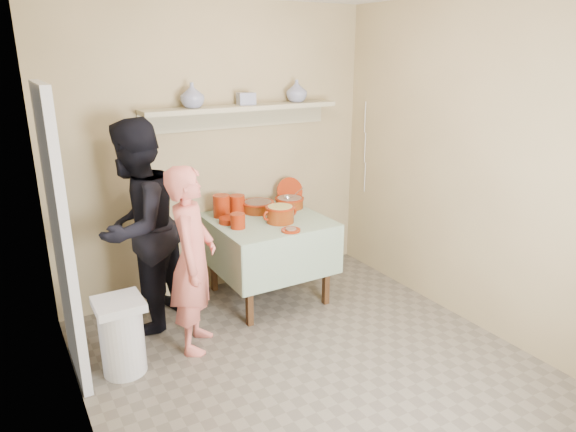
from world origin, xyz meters
TOP-DOWN VIEW (x-y plane):
  - ground at (0.00, 0.00)m, footprint 3.50×3.50m
  - tile_panel at (-1.46, 0.95)m, footprint 0.06×0.70m
  - plate_stack_a at (-0.08, 1.53)m, footprint 0.15×0.15m
  - plate_stack_b at (0.09, 1.56)m, footprint 0.14×0.14m
  - bowl_stack at (-0.08, 1.18)m, footprint 0.13×0.13m
  - empty_bowl at (-0.10, 1.34)m, footprint 0.16×0.16m
  - propped_lid at (0.67, 1.60)m, footprint 0.27×0.12m
  - vase_right at (0.76, 1.63)m, footprint 0.23×0.23m
  - vase_left at (-0.26, 1.63)m, footprint 0.27×0.27m
  - ceramic_box at (0.24, 1.63)m, footprint 0.16×0.12m
  - person_cook at (-0.61, 0.84)m, footprint 0.56×0.62m
  - person_helper at (-0.87, 1.34)m, footprint 1.04×1.04m
  - room_shell at (0.00, 0.00)m, footprint 3.04×3.54m
  - serving_table at (0.25, 1.28)m, footprint 0.97×0.97m
  - cazuela_meat_a at (0.27, 1.50)m, footprint 0.30×0.30m
  - cazuela_meat_b at (0.59, 1.47)m, footprint 0.28×0.28m
  - ladle at (0.55, 1.44)m, footprint 0.08×0.26m
  - cazuela_rice at (0.30, 1.14)m, footprint 0.33×0.25m
  - front_plate at (0.26, 0.89)m, footprint 0.16×0.16m
  - wall_shelf at (0.20, 1.65)m, footprint 1.80×0.25m
  - trash_bin at (-1.18, 0.77)m, footprint 0.32×0.32m
  - electrical_cord at (1.47, 1.48)m, footprint 0.01×0.05m

SIDE VIEW (x-z plane):
  - ground at x=0.00m, z-range 0.00..0.00m
  - trash_bin at x=-1.18m, z-range 0.00..0.56m
  - serving_table at x=0.25m, z-range 0.26..1.02m
  - person_cook at x=-0.61m, z-range 0.00..1.42m
  - front_plate at x=0.26m, z-range 0.76..0.78m
  - empty_bowl at x=-0.10m, z-range 0.76..0.81m
  - cazuela_meat_a at x=0.27m, z-range 0.77..0.87m
  - cazuela_meat_b at x=0.59m, z-range 0.77..0.87m
  - bowl_stack at x=-0.08m, z-range 0.76..0.89m
  - plate_stack_b at x=0.09m, z-range 0.76..0.93m
  - cazuela_rice at x=0.30m, z-range 0.77..0.92m
  - person_helper at x=-0.87m, z-range 0.00..1.71m
  - plate_stack_a at x=-0.08m, z-range 0.76..0.96m
  - ladle at x=0.55m, z-range 0.78..0.97m
  - propped_lid at x=0.67m, z-range 0.75..1.01m
  - tile_panel at x=-1.46m, z-range 0.00..2.00m
  - electrical_cord at x=1.47m, z-range 0.80..1.70m
  - room_shell at x=0.00m, z-range 0.30..2.92m
  - wall_shelf at x=0.20m, z-range 1.57..1.78m
  - ceramic_box at x=0.24m, z-range 1.72..1.83m
  - vase_right at x=0.76m, z-range 1.72..1.92m
  - vase_left at x=-0.26m, z-range 1.72..1.93m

